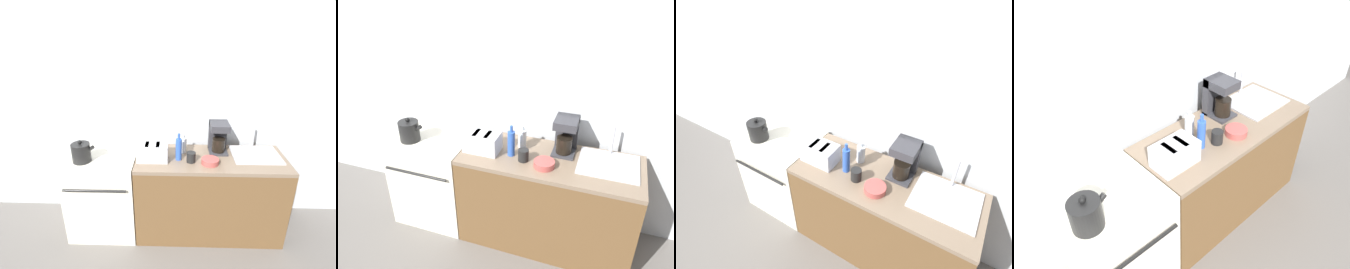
{
  "view_description": "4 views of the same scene",
  "coord_description": "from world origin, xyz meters",
  "views": [
    {
      "loc": [
        0.18,
        -2.08,
        2.17
      ],
      "look_at": [
        0.1,
        0.32,
        1.15
      ],
      "focal_mm": 28.0,
      "sensor_mm": 36.0,
      "label": 1
    },
    {
      "loc": [
        0.96,
        -1.99,
        2.43
      ],
      "look_at": [
        0.13,
        0.37,
        1.03
      ],
      "focal_mm": 35.0,
      "sensor_mm": 36.0,
      "label": 2
    },
    {
      "loc": [
        1.04,
        -1.12,
        2.47
      ],
      "look_at": [
        0.1,
        0.41,
        1.14
      ],
      "focal_mm": 28.0,
      "sensor_mm": 36.0,
      "label": 3
    },
    {
      "loc": [
        -1.16,
        -1.01,
        2.41
      ],
      "look_at": [
        0.1,
        0.34,
        1.03
      ],
      "focal_mm": 35.0,
      "sensor_mm": 36.0,
      "label": 4
    }
  ],
  "objects": [
    {
      "name": "bottle_blue",
      "position": [
        0.21,
        0.26,
        1.02
      ],
      "size": [
        0.06,
        0.06,
        0.28
      ],
      "color": "#2D56B7",
      "rests_on": "counter_block"
    },
    {
      "name": "ground_plane",
      "position": [
        0.0,
        0.0,
        0.0
      ],
      "size": [
        12.0,
        12.0,
        0.0
      ],
      "primitive_type": "plane",
      "color": "slate"
    },
    {
      "name": "bottle_clear",
      "position": [
        0.26,
        0.43,
        0.99
      ],
      "size": [
        0.07,
        0.07,
        0.2
      ],
      "color": "silver",
      "rests_on": "counter_block"
    },
    {
      "name": "toaster",
      "position": [
        -0.05,
        0.25,
        0.99
      ],
      "size": [
        0.3,
        0.2,
        0.17
      ],
      "color": "#BCBCC1",
      "rests_on": "counter_block"
    },
    {
      "name": "bowl",
      "position": [
        0.52,
        0.18,
        0.93
      ],
      "size": [
        0.17,
        0.17,
        0.05
      ],
      "color": "#B24C47",
      "rests_on": "counter_block"
    },
    {
      "name": "stove",
      "position": [
        -0.59,
        0.32,
        0.46
      ],
      "size": [
        0.72,
        0.68,
        0.91
      ],
      "color": "silver",
      "rests_on": "ground_plane"
    },
    {
      "name": "sink_tray",
      "position": [
        1.01,
        0.38,
        0.92
      ],
      "size": [
        0.48,
        0.41,
        0.28
      ],
      "color": "#B7B7BC",
      "rests_on": "counter_block"
    },
    {
      "name": "coffee_maker",
      "position": [
        0.63,
        0.47,
        1.08
      ],
      "size": [
        0.19,
        0.23,
        0.33
      ],
      "color": "#333338",
      "rests_on": "counter_block"
    },
    {
      "name": "kettle",
      "position": [
        -0.75,
        0.19,
        1.0
      ],
      "size": [
        0.23,
        0.18,
        0.23
      ],
      "color": "black",
      "rests_on": "stove"
    },
    {
      "name": "cup_black",
      "position": [
        0.34,
        0.21,
        0.96
      ],
      "size": [
        0.09,
        0.09,
        0.1
      ],
      "color": "black",
      "rests_on": "counter_block"
    },
    {
      "name": "wall_back",
      "position": [
        0.0,
        0.7,
        1.3
      ],
      "size": [
        8.0,
        0.05,
        2.6
      ],
      "color": "silver",
      "rests_on": "ground_plane"
    },
    {
      "name": "counter_block",
      "position": [
        0.55,
        0.31,
        0.45
      ],
      "size": [
        1.53,
        0.62,
        0.91
      ],
      "color": "brown",
      "rests_on": "ground_plane"
    }
  ]
}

